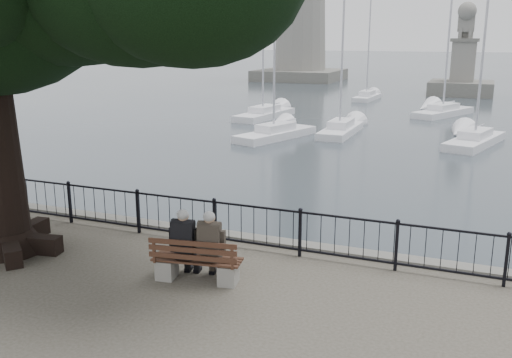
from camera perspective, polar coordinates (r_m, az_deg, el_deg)
The scene contains 12 objects.
harbor at distance 13.19m, azimuth 0.82°, elevation -8.38°, with size 260.00×260.00×1.20m.
railing at distance 12.38m, azimuth -0.00°, elevation -4.68°, with size 22.06×0.06×1.00m.
bench at distance 10.99m, azimuth -5.97°, elevation -8.64°, with size 1.77×0.78×0.90m.
person_left at distance 11.02m, azimuth -6.99°, elevation -6.68°, with size 0.47×0.75×1.43m.
person_right at distance 10.86m, azimuth -4.43°, elevation -6.92°, with size 0.47×0.75×1.43m.
lion_monument at distance 58.45m, azimuth 19.94°, elevation 10.01°, with size 5.82×5.82×8.63m.
sailboat_a at distance 31.72m, azimuth 1.98°, elevation 4.64°, with size 3.25×5.86×10.38m.
sailboat_b at distance 33.41m, azimuth 8.48°, elevation 5.07°, with size 1.52×5.47×12.33m.
sailboat_c at distance 31.75m, azimuth 21.05°, elevation 3.76°, with size 3.04×5.90×11.61m.
sailboat_e at distance 39.59m, azimuth 0.87°, elevation 6.61°, with size 2.49×6.21×12.42m.
sailboat_f at distance 42.90m, azimuth 18.21°, elevation 6.49°, with size 3.99×6.22×12.38m.
sailboat_h at distance 51.90m, azimuth 11.04°, elevation 8.19°, with size 1.69×5.13×12.50m.
Camera 1 is at (4.39, -8.36, 4.56)m, focal length 40.00 mm.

